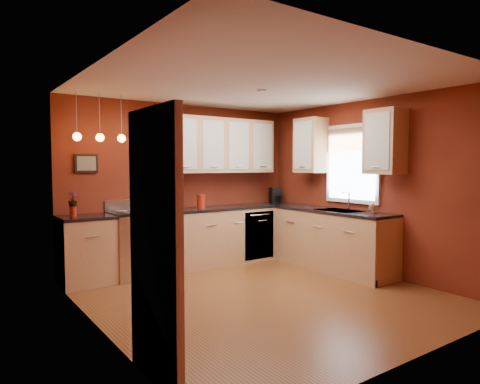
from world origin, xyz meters
TOP-DOWN VIEW (x-y plane):
  - floor at (0.00, 0.00)m, footprint 4.20×4.20m
  - ceiling at (0.00, 0.00)m, footprint 4.00×4.20m
  - wall_back at (0.00, 2.10)m, footprint 4.00×0.02m
  - wall_front at (0.00, -2.10)m, footprint 4.00×0.02m
  - wall_left at (-2.00, 0.00)m, footprint 0.02×4.20m
  - wall_right at (2.00, 0.00)m, footprint 0.02×4.20m
  - base_cabinets_back_left at (-1.65, 1.80)m, footprint 0.70×0.60m
  - base_cabinets_back_right at (0.73, 1.80)m, footprint 2.54×0.60m
  - base_cabinets_right at (1.70, 0.45)m, footprint 0.60×2.10m
  - counter_back_left at (-1.65, 1.80)m, footprint 0.70×0.62m
  - counter_back_right at (0.73, 1.80)m, footprint 2.54×0.62m
  - counter_right at (1.70, 0.45)m, footprint 0.62×2.10m
  - gas_range at (-0.92, 1.80)m, footprint 0.76×0.64m
  - dishwasher_front at (1.10, 1.51)m, footprint 0.60×0.02m
  - sink at (1.70, 0.30)m, footprint 0.50×0.70m
  - window at (1.97, 0.30)m, footprint 0.06×1.02m
  - door_left_wall at (-1.97, -1.20)m, footprint 0.12×0.82m
  - upper_cabinets_back at (0.60, 1.93)m, footprint 2.00×0.35m
  - upper_cabinets_right at (1.82, 0.32)m, footprint 0.35×1.95m
  - wall_picture at (-1.55, 2.08)m, footprint 0.32×0.03m
  - pendant_lights at (-1.45, 1.75)m, footprint 0.71×0.11m
  - red_canister at (0.15, 1.80)m, footprint 0.14×0.14m
  - red_vase at (-1.81, 1.82)m, footprint 0.09×0.09m
  - flowers at (-1.81, 1.82)m, footprint 0.16×0.16m
  - coffee_maker at (1.77, 1.88)m, footprint 0.22×0.22m
  - soap_pump at (1.78, -0.25)m, footprint 0.08×0.08m
  - dish_towel at (-0.97, 1.47)m, footprint 0.21×0.01m

SIDE VIEW (x-z plane):
  - floor at x=0.00m, z-range 0.00..0.00m
  - base_cabinets_back_left at x=-1.65m, z-range 0.00..0.90m
  - base_cabinets_back_right at x=0.73m, z-range 0.00..0.90m
  - base_cabinets_right at x=1.70m, z-range 0.00..0.90m
  - dishwasher_front at x=1.10m, z-range 0.05..0.85m
  - gas_range at x=-0.92m, z-range -0.07..1.04m
  - dish_towel at x=-0.97m, z-range 0.38..0.66m
  - sink at x=1.70m, z-range 0.75..1.08m
  - counter_back_left at x=-1.65m, z-range 0.90..0.94m
  - counter_back_right at x=0.73m, z-range 0.90..0.94m
  - counter_right at x=1.70m, z-range 0.90..0.94m
  - red_vase at x=-1.81m, z-range 0.94..1.08m
  - door_left_wall at x=-1.97m, z-range 0.00..2.05m
  - soap_pump at x=1.78m, z-range 0.94..1.12m
  - red_canister at x=0.15m, z-range 0.94..1.16m
  - coffee_maker at x=1.77m, z-range 0.93..1.20m
  - flowers at x=-1.81m, z-range 1.06..1.28m
  - wall_back at x=0.00m, z-range 0.00..2.60m
  - wall_front at x=0.00m, z-range 0.00..2.60m
  - wall_left at x=-2.00m, z-range 0.00..2.60m
  - wall_right at x=2.00m, z-range 0.00..2.60m
  - wall_picture at x=-1.55m, z-range 1.52..1.78m
  - window at x=1.97m, z-range 1.08..2.30m
  - upper_cabinets_back at x=0.60m, z-range 1.50..2.40m
  - upper_cabinets_right at x=1.82m, z-range 1.50..2.40m
  - pendant_lights at x=-1.45m, z-range 1.68..2.34m
  - ceiling at x=0.00m, z-range 2.59..2.61m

